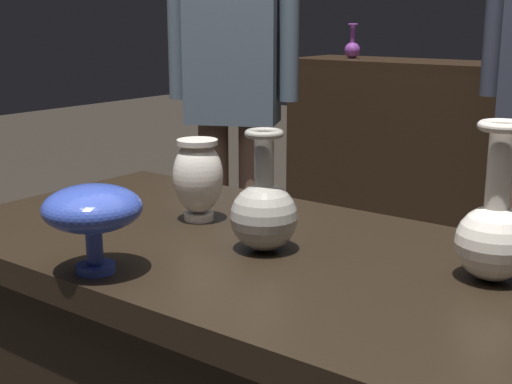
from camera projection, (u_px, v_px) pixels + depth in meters
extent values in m
cube|color=black|center=(248.00, 256.00, 1.30)|extent=(1.20, 0.64, 0.05)
sphere|color=gray|center=(264.00, 217.00, 1.24)|extent=(0.12, 0.12, 0.12)
cylinder|color=gray|center=(264.00, 162.00, 1.22)|extent=(0.03, 0.03, 0.10)
torus|color=gray|center=(264.00, 134.00, 1.21)|extent=(0.07, 0.07, 0.01)
cylinder|color=silver|center=(199.00, 216.00, 1.44)|extent=(0.06, 0.06, 0.02)
ellipsoid|color=silver|center=(198.00, 177.00, 1.42)|extent=(0.10, 0.10, 0.15)
cylinder|color=silver|center=(197.00, 142.00, 1.40)|extent=(0.08, 0.08, 0.01)
sphere|color=silver|center=(494.00, 243.00, 1.10)|extent=(0.12, 0.12, 0.12)
cylinder|color=silver|center=(500.00, 170.00, 1.07)|extent=(0.04, 0.04, 0.13)
torus|color=silver|center=(503.00, 126.00, 1.06)|extent=(0.08, 0.08, 0.02)
cylinder|color=#2D429E|center=(96.00, 268.00, 1.15)|extent=(0.06, 0.06, 0.01)
cylinder|color=#2D429E|center=(95.00, 247.00, 1.14)|extent=(0.03, 0.03, 0.06)
ellipsoid|color=#2D429E|center=(92.00, 208.00, 1.12)|extent=(0.16, 0.16, 0.07)
sphere|color=#7A388E|center=(352.00, 50.00, 3.54)|extent=(0.08, 0.08, 0.08)
cylinder|color=#7A388E|center=(353.00, 34.00, 3.52)|extent=(0.02, 0.02, 0.09)
torus|color=#7A388E|center=(353.00, 24.00, 3.51)|extent=(0.05, 0.05, 0.01)
cylinder|color=brown|center=(254.00, 233.00, 2.66)|extent=(0.11, 0.11, 0.82)
cylinder|color=brown|center=(215.00, 231.00, 2.69)|extent=(0.11, 0.11, 0.82)
cube|color=slate|center=(233.00, 30.00, 2.50)|extent=(0.37, 0.30, 0.65)
cylinder|color=slate|center=(289.00, 20.00, 2.45)|extent=(0.07, 0.07, 0.55)
cylinder|color=slate|center=(177.00, 20.00, 2.52)|extent=(0.07, 0.07, 0.55)
cylinder|color=#333847|center=(496.00, 13.00, 2.45)|extent=(0.07, 0.07, 0.57)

